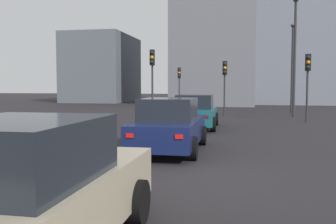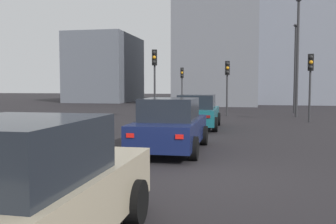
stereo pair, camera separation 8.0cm
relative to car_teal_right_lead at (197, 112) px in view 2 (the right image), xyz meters
The scene contains 13 objects.
ground_plane 9.33m from the car_teal_right_lead, behind, with size 160.00×160.00×0.20m, color black.
car_teal_right_lead is the anchor object (origin of this frame).
car_navy_right_second 6.27m from the car_teal_right_lead, behind, with size 4.31×1.98×1.61m.
car_beige_right_third 13.70m from the car_teal_right_lead, behind, with size 4.37×1.98×1.63m.
traffic_light_near_left 7.10m from the car_teal_right_lead, 54.94° to the right, with size 0.32×0.29×3.66m.
traffic_light_near_right 15.61m from the car_teal_right_lead, 11.55° to the left, with size 0.33×0.31×3.53m.
traffic_light_far_left 5.35m from the car_teal_right_lead, 36.84° to the left, with size 0.32×0.30×4.03m.
traffic_light_far_right 7.60m from the car_teal_right_lead, ahead, with size 0.33×0.31×3.55m.
street_lamp_kerbside 12.63m from the car_teal_right_lead, 27.77° to the right, with size 0.56×0.36×6.33m.
street_lamp_far 9.81m from the car_teal_right_lead, 36.13° to the right, with size 0.56×0.36×7.38m.
building_facade_left 28.70m from the car_teal_right_lead, 15.44° to the right, with size 10.14×9.89×14.50m, color gray.
building_facade_center 24.99m from the car_teal_right_lead, ahead, with size 12.89×8.02×14.58m, color slate.
building_facade_right 31.18m from the car_teal_right_lead, 28.00° to the left, with size 10.68×6.94×8.06m, color slate.
Camera 2 is at (-8.26, -0.59, 1.99)m, focal length 40.55 mm.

